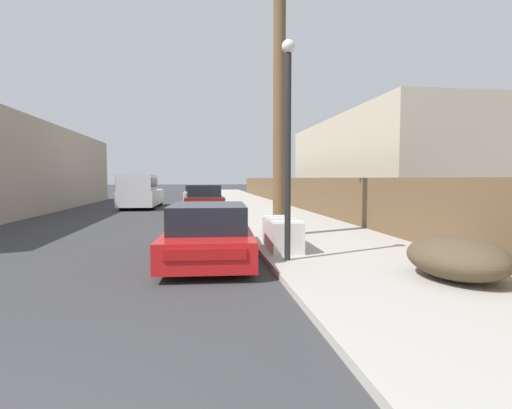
# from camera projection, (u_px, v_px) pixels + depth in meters

# --- Properties ---
(sidewalk_curb) EXTENTS (4.20, 63.00, 0.12)m
(sidewalk_curb) POSITION_uv_depth(u_px,v_px,m) (253.00, 204.00, 25.62)
(sidewalk_curb) COLOR #ADA89E
(sidewalk_curb) RESTS_ON ground
(discarded_fridge) EXTENTS (0.72, 1.71, 0.73)m
(discarded_fridge) POSITION_uv_depth(u_px,v_px,m) (282.00, 233.00, 9.19)
(discarded_fridge) COLOR silver
(discarded_fridge) RESTS_ON sidewalk_curb
(parked_sports_car_red) EXTENTS (1.98, 4.40, 1.21)m
(parked_sports_car_red) POSITION_uv_depth(u_px,v_px,m) (209.00, 234.00, 8.50)
(parked_sports_car_red) COLOR red
(parked_sports_car_red) RESTS_ON ground
(car_parked_mid) EXTENTS (1.87, 4.26, 1.42)m
(car_parked_mid) POSITION_uv_depth(u_px,v_px,m) (204.00, 200.00, 19.74)
(car_parked_mid) COLOR #5B1E19
(car_parked_mid) RESTS_ON ground
(car_parked_far) EXTENTS (1.87, 4.63, 1.25)m
(car_parked_far) POSITION_uv_depth(u_px,v_px,m) (197.00, 193.00, 30.23)
(car_parked_far) COLOR silver
(car_parked_far) RESTS_ON ground
(pickup_truck) EXTENTS (2.06, 5.61, 1.92)m
(pickup_truck) POSITION_uv_depth(u_px,v_px,m) (141.00, 192.00, 22.94)
(pickup_truck) COLOR silver
(pickup_truck) RESTS_ON ground
(utility_pole) EXTENTS (1.80, 0.34, 7.73)m
(utility_pole) POSITION_uv_depth(u_px,v_px,m) (279.00, 94.00, 11.04)
(utility_pole) COLOR brown
(utility_pole) RESTS_ON sidewalk_curb
(street_lamp) EXTENTS (0.26, 0.26, 4.28)m
(street_lamp) POSITION_uv_depth(u_px,v_px,m) (288.00, 133.00, 7.76)
(street_lamp) COLOR #232326
(street_lamp) RESTS_ON sidewalk_curb
(brush_pile) EXTENTS (1.41, 1.88, 0.69)m
(brush_pile) POSITION_uv_depth(u_px,v_px,m) (457.00, 257.00, 6.44)
(brush_pile) COLOR brown
(brush_pile) RESTS_ON sidewalk_curb
(wooden_fence) EXTENTS (0.08, 42.89, 1.64)m
(wooden_fence) POSITION_uv_depth(u_px,v_px,m) (290.00, 192.00, 23.76)
(wooden_fence) COLOR brown
(wooden_fence) RESTS_ON sidewalk_curb
(building_right_house) EXTENTS (6.00, 14.98, 4.89)m
(building_right_house) POSITION_uv_depth(u_px,v_px,m) (382.00, 165.00, 21.60)
(building_right_house) COLOR beige
(building_right_house) RESTS_ON ground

